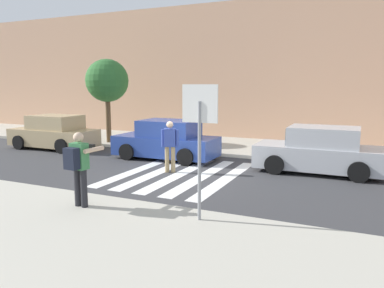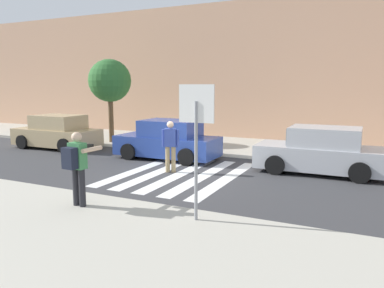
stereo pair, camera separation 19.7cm
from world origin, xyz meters
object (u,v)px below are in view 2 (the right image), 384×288
parked_car_blue (168,141)px  parked_car_silver (321,152)px  stop_sign (196,122)px  pedestrian_crossing (170,144)px  photographer_with_backpack (77,162)px  parked_car_tan (57,133)px  street_tree_west (110,81)px

parked_car_blue → parked_car_silver: (5.79, -0.00, 0.00)m
stop_sign → pedestrian_crossing: stop_sign is taller
photographer_with_backpack → parked_car_tan: size_ratio=0.42×
parked_car_blue → street_tree_west: street_tree_west is taller
pedestrian_crossing → parked_car_tan: 7.38m
pedestrian_crossing → parked_car_silver: bearing=23.8°
parked_car_tan → stop_sign: bearing=-31.5°
street_tree_west → pedestrian_crossing: bearing=-35.8°
pedestrian_crossing → parked_car_tan: (-7.09, 2.02, -0.25)m
street_tree_west → stop_sign: bearing=-44.0°
photographer_with_backpack → parked_car_blue: bearing=100.7°
pedestrian_crossing → parked_car_silver: pedestrian_crossing is taller
photographer_with_backpack → street_tree_west: (-5.47, 8.38, 1.93)m
stop_sign → parked_car_silver: bearing=74.0°
parked_car_blue → parked_car_silver: size_ratio=1.00×
parked_car_tan → parked_car_silver: same height
parked_car_silver → street_tree_west: size_ratio=1.02×
parked_car_silver → parked_car_blue: bearing=180.0°
parked_car_tan → parked_car_blue: (5.88, 0.00, 0.00)m
photographer_with_backpack → pedestrian_crossing: photographer_with_backpack is taller
parked_car_tan → street_tree_west: bearing=49.8°
pedestrian_crossing → parked_car_silver: 5.00m
parked_car_blue → parked_car_tan: bearing=-180.0°
pedestrian_crossing → parked_car_blue: bearing=121.0°
parked_car_silver → parked_car_tan: bearing=180.0°
parked_car_tan → street_tree_west: size_ratio=1.02×
photographer_with_backpack → parked_car_tan: (-7.10, 6.45, -0.44)m
parked_car_tan → parked_car_silver: size_ratio=1.00×
stop_sign → parked_car_silver: 6.49m
stop_sign → parked_car_blue: 7.45m
pedestrian_crossing → photographer_with_backpack: bearing=-89.9°
street_tree_west → parked_car_tan: bearing=-130.2°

